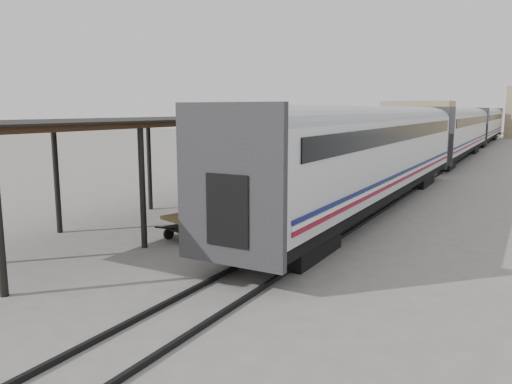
{
  "coord_description": "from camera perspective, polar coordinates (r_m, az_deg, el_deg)",
  "views": [
    {
      "loc": [
        9.67,
        -14.07,
        4.49
      ],
      "look_at": [
        1.42,
        0.59,
        1.7
      ],
      "focal_mm": 35.0,
      "sensor_mm": 36.0,
      "label": 1
    }
  ],
  "objects": [
    {
      "name": "building_left",
      "position": [
        98.08,
        17.98,
        8.11
      ],
      "size": [
        12.0,
        8.0,
        6.0
      ],
      "primitive_type": "cube",
      "color": "tan",
      "rests_on": "ground"
    },
    {
      "name": "rails",
      "position": [
        48.71,
        21.65,
        3.54
      ],
      "size": [
        1.54,
        150.0,
        0.12
      ],
      "color": "black",
      "rests_on": "ground"
    },
    {
      "name": "train",
      "position": [
        48.34,
        21.8,
        6.63
      ],
      "size": [
        3.45,
        76.01,
        4.01
      ],
      "color": "silver",
      "rests_on": "ground"
    },
    {
      "name": "suitcase_stack",
      "position": [
        18.0,
        -5.87,
        -1.74
      ],
      "size": [
        1.52,
        1.18,
        0.42
      ],
      "rotation": [
        0.0,
        0.0,
        -0.31
      ],
      "color": "#3E3F41",
      "rests_on": "baggage_cart"
    },
    {
      "name": "pedestrian",
      "position": [
        33.96,
        6.23,
        3.34
      ],
      "size": [
        1.17,
        0.8,
        1.85
      ],
      "primitive_type": "imported",
      "rotation": [
        0.0,
        0.0,
        2.79
      ],
      "color": "black",
      "rests_on": "ground"
    },
    {
      "name": "baggage_cart",
      "position": [
        17.76,
        -6.54,
        -3.13
      ],
      "size": [
        1.93,
        2.67,
        0.86
      ],
      "rotation": [
        0.0,
        0.0,
        -0.31
      ],
      "color": "brown",
      "rests_on": "ground"
    },
    {
      "name": "canopy",
      "position": [
        40.26,
        10.54,
        8.58
      ],
      "size": [
        4.9,
        64.3,
        4.15
      ],
      "color": "#422B19",
      "rests_on": "ground"
    },
    {
      "name": "luggage_tug",
      "position": [
        34.8,
        7.36,
        2.86
      ],
      "size": [
        1.0,
        1.47,
        1.22
      ],
      "rotation": [
        0.0,
        0.0,
        0.12
      ],
      "color": "maroon",
      "rests_on": "ground"
    },
    {
      "name": "porter",
      "position": [
        16.89,
        -7.21,
        0.16
      ],
      "size": [
        0.53,
        0.73,
        1.87
      ],
      "primitive_type": "imported",
      "rotation": [
        0.0,
        0.0,
        1.7
      ],
      "color": "navy",
      "rests_on": "baggage_cart"
    },
    {
      "name": "ground",
      "position": [
        17.66,
        -4.97,
        -5.35
      ],
      "size": [
        160.0,
        160.0,
        0.0
      ],
      "primitive_type": "plane",
      "color": "slate",
      "rests_on": "ground"
    }
  ]
}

